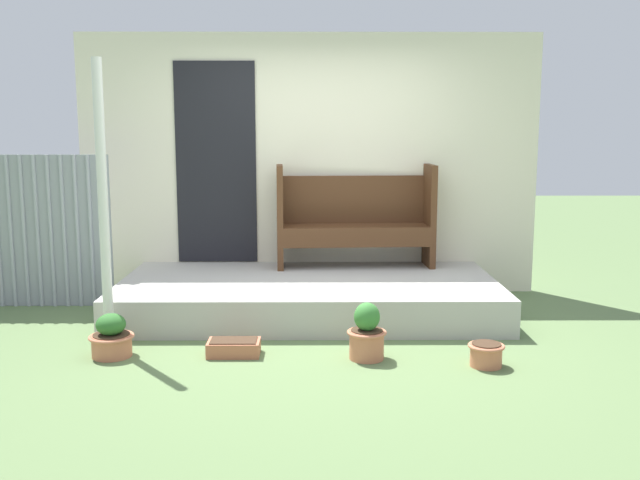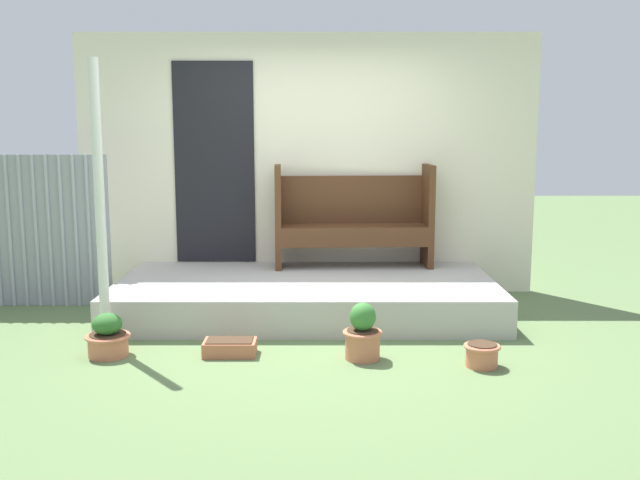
# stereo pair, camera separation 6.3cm
# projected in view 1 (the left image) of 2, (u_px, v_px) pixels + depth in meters

# --- Properties ---
(ground_plane) EXTENTS (24.00, 24.00, 0.00)m
(ground_plane) POSITION_uv_depth(u_px,v_px,m) (315.00, 340.00, 5.68)
(ground_plane) COLOR #5B7547
(porch_slab) EXTENTS (3.39, 1.69, 0.31)m
(porch_slab) POSITION_uv_depth(u_px,v_px,m) (309.00, 296.00, 6.49)
(porch_slab) COLOR #B2AFA8
(porch_slab) RESTS_ON ground_plane
(house_wall) EXTENTS (4.59, 0.08, 2.60)m
(house_wall) POSITION_uv_depth(u_px,v_px,m) (305.00, 165.00, 7.17)
(house_wall) COLOR beige
(house_wall) RESTS_ON ground_plane
(support_post) EXTENTS (0.08, 0.08, 2.19)m
(support_post) POSITION_uv_depth(u_px,v_px,m) (103.00, 206.00, 5.38)
(support_post) COLOR silver
(support_post) RESTS_ON ground_plane
(bench) EXTENTS (1.55, 0.48, 1.00)m
(bench) POSITION_uv_depth(u_px,v_px,m) (355.00, 216.00, 7.02)
(bench) COLOR #4C2D19
(bench) RESTS_ON porch_slab
(flower_pot_left) EXTENTS (0.33, 0.33, 0.33)m
(flower_pot_left) POSITION_uv_depth(u_px,v_px,m) (111.00, 338.00, 5.26)
(flower_pot_left) COLOR #C67251
(flower_pot_left) RESTS_ON ground_plane
(flower_pot_middle) EXTENTS (0.29, 0.29, 0.42)m
(flower_pot_middle) POSITION_uv_depth(u_px,v_px,m) (367.00, 334.00, 5.20)
(flower_pot_middle) COLOR #C67251
(flower_pot_middle) RESTS_ON ground_plane
(flower_pot_right) EXTENTS (0.26, 0.26, 0.17)m
(flower_pot_right) POSITION_uv_depth(u_px,v_px,m) (486.00, 353.00, 5.05)
(flower_pot_right) COLOR #C67251
(flower_pot_right) RESTS_ON ground_plane
(planter_box_rect) EXTENTS (0.39, 0.23, 0.12)m
(planter_box_rect) POSITION_uv_depth(u_px,v_px,m) (234.00, 347.00, 5.31)
(planter_box_rect) COLOR #B76647
(planter_box_rect) RESTS_ON ground_plane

